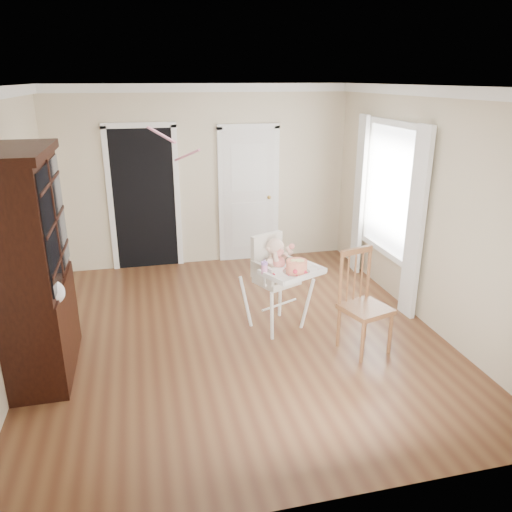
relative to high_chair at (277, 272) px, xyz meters
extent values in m
plane|color=#542F1D|center=(-0.49, -0.06, -0.70)|extent=(5.00, 5.00, 0.00)
plane|color=white|center=(-0.49, -0.06, 2.00)|extent=(5.00, 5.00, 0.00)
plane|color=beige|center=(-0.49, 2.44, 0.65)|extent=(4.50, 0.00, 4.50)
plane|color=beige|center=(-2.74, -0.06, 0.65)|extent=(0.00, 5.00, 5.00)
plane|color=beige|center=(1.76, -0.06, 0.65)|extent=(0.00, 5.00, 5.00)
cube|color=black|center=(-1.39, 2.42, 0.35)|extent=(0.90, 0.03, 2.10)
cube|color=white|center=(-1.88, 2.42, 0.35)|extent=(0.08, 0.05, 2.18)
cube|color=white|center=(-0.90, 2.42, 0.35)|extent=(0.08, 0.05, 2.18)
cube|color=white|center=(-1.39, 2.42, 1.44)|extent=(1.06, 0.05, 0.08)
cube|color=white|center=(0.21, 2.41, 0.33)|extent=(0.80, 0.05, 2.05)
cube|color=white|center=(-0.23, 2.42, 0.33)|extent=(0.08, 0.05, 2.13)
cube|color=white|center=(0.65, 2.42, 0.33)|extent=(0.08, 0.05, 2.13)
sphere|color=gold|center=(0.53, 2.38, 0.30)|extent=(0.06, 0.06, 0.06)
cube|color=white|center=(1.74, 0.74, 0.70)|extent=(0.02, 1.20, 1.60)
cube|color=white|center=(1.72, 0.74, 1.54)|extent=(0.06, 1.36, 0.08)
cube|color=white|center=(1.66, -0.04, 0.45)|extent=(0.08, 0.28, 2.30)
cube|color=white|center=(1.66, 1.52, 0.45)|extent=(0.08, 0.28, 2.30)
cylinder|color=white|center=(-0.14, -0.32, -0.40)|extent=(0.10, 0.17, 0.65)
cylinder|color=white|center=(0.34, -0.11, -0.40)|extent=(0.17, 0.10, 0.65)
cylinder|color=white|center=(-0.34, 0.12, -0.40)|extent=(0.17, 0.10, 0.65)
cylinder|color=white|center=(0.14, 0.33, -0.40)|extent=(0.10, 0.17, 0.65)
cylinder|color=white|center=(0.02, -0.04, -0.39)|extent=(0.47, 0.23, 0.03)
cube|color=silver|center=(0.00, 0.01, -0.10)|extent=(0.54, 0.53, 0.09)
cube|color=silver|center=(-0.19, -0.08, 0.03)|extent=(0.19, 0.36, 0.20)
cube|color=silver|center=(0.19, 0.09, 0.03)|extent=(0.19, 0.36, 0.20)
cube|color=silver|center=(-0.08, 0.18, 0.17)|extent=(0.41, 0.23, 0.48)
cube|color=white|center=(0.10, -0.23, 0.07)|extent=(0.74, 0.65, 0.03)
cube|color=white|center=(0.19, -0.43, 0.10)|extent=(0.57, 0.28, 0.04)
ellipsoid|color=beige|center=(-0.02, 0.04, 0.06)|extent=(0.28, 0.26, 0.28)
sphere|color=beige|center=(-0.02, 0.04, 0.29)|extent=(0.26, 0.26, 0.20)
sphere|color=red|center=(0.01, -0.02, 0.12)|extent=(0.14, 0.14, 0.14)
sphere|color=red|center=(0.00, -0.06, 0.24)|extent=(0.07, 0.07, 0.07)
sphere|color=red|center=(0.17, 0.03, 0.29)|extent=(0.07, 0.07, 0.07)
cylinder|color=silver|center=(0.14, -0.27, 0.09)|extent=(0.30, 0.30, 0.01)
cylinder|color=red|center=(0.14, -0.27, 0.16)|extent=(0.23, 0.23, 0.13)
cylinder|color=#F2E08C|center=(0.17, -0.28, 0.22)|extent=(0.10, 0.10, 0.02)
cylinder|color=pink|center=(-0.21, -0.23, 0.14)|extent=(0.07, 0.07, 0.11)
cylinder|color=#A571C6|center=(-0.21, -0.23, 0.21)|extent=(0.07, 0.07, 0.03)
cone|color=#A571C6|center=(-0.21, -0.23, 0.24)|extent=(0.02, 0.02, 0.04)
cube|color=black|center=(-2.48, -0.33, -0.24)|extent=(0.51, 1.23, 0.92)
cube|color=black|center=(-2.48, -0.33, 0.84)|extent=(0.47, 1.23, 1.23)
cube|color=black|center=(-2.23, -0.63, 0.84)|extent=(0.02, 0.53, 1.07)
cube|color=black|center=(-2.23, -0.02, 0.84)|extent=(0.02, 0.53, 1.07)
cube|color=black|center=(-2.48, -0.33, 1.47)|extent=(0.55, 1.31, 0.08)
ellipsoid|color=white|center=(-2.27, -0.68, 0.27)|extent=(0.20, 0.16, 0.22)
cube|color=brown|center=(0.77, -0.71, -0.22)|extent=(0.56, 0.56, 0.05)
cylinder|color=brown|center=(0.64, -0.95, -0.46)|extent=(0.04, 0.04, 0.48)
cylinder|color=brown|center=(1.01, -0.84, -0.46)|extent=(0.04, 0.04, 0.48)
cylinder|color=brown|center=(0.53, -0.58, -0.46)|extent=(0.04, 0.04, 0.48)
cylinder|color=brown|center=(0.90, -0.47, -0.46)|extent=(0.04, 0.04, 0.48)
cylinder|color=brown|center=(0.53, -0.57, 0.09)|extent=(0.04, 0.04, 0.62)
cylinder|color=brown|center=(0.90, -0.46, 0.09)|extent=(0.04, 0.04, 0.62)
cube|color=brown|center=(0.72, -0.52, 0.37)|extent=(0.40, 0.16, 0.06)
camera|label=1|loc=(-1.46, -5.06, 2.08)|focal=35.00mm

